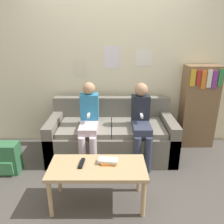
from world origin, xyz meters
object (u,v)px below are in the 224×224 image
(coffee_table, at_px, (98,171))
(bookshelf, at_px, (199,107))
(person_left, at_px, (89,120))
(person_right, at_px, (142,120))
(couch, at_px, (112,136))
(tv_remote, at_px, (82,163))
(backpack, at_px, (8,158))

(coffee_table, bearing_deg, bookshelf, 41.87)
(coffee_table, distance_m, person_left, 0.87)
(person_right, relative_size, bookshelf, 0.86)
(couch, height_order, coffee_table, couch)
(coffee_table, distance_m, bookshelf, 2.00)
(coffee_table, height_order, person_left, person_left)
(person_left, bearing_deg, tv_remote, -90.07)
(couch, bearing_deg, bookshelf, 13.11)
(couch, bearing_deg, backpack, -160.42)
(coffee_table, bearing_deg, couch, 82.13)
(couch, bearing_deg, tv_remote, -107.11)
(tv_remote, distance_m, bookshelf, 2.09)
(bookshelf, bearing_deg, coffee_table, -138.13)
(person_left, distance_m, tv_remote, 0.80)
(couch, relative_size, person_right, 1.62)
(person_right, bearing_deg, person_left, -179.93)
(person_right, xyz_separation_m, tv_remote, (-0.69, -0.79, -0.16))
(couch, height_order, bookshelf, bookshelf)
(tv_remote, bearing_deg, person_left, 94.78)
(backpack, bearing_deg, coffee_table, -24.50)
(couch, distance_m, person_right, 0.55)
(coffee_table, relative_size, tv_remote, 5.63)
(person_right, relative_size, backpack, 2.67)
(person_right, distance_m, backpack, 1.79)
(tv_remote, bearing_deg, coffee_table, -7.00)
(person_right, distance_m, tv_remote, 1.06)
(person_left, distance_m, backpack, 1.14)
(backpack, bearing_deg, couch, 19.58)
(couch, distance_m, tv_remote, 1.04)
(person_left, relative_size, bookshelf, 0.87)
(couch, relative_size, coffee_table, 1.81)
(couch, relative_size, person_left, 1.61)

